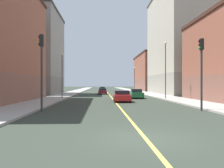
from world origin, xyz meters
TOP-DOWN VIEW (x-y plane):
  - ground_plane at (0.00, 0.00)m, footprint 400.00×400.00m
  - sidewalk_left at (8.52, 49.00)m, footprint 3.79×168.00m
  - sidewalk_right at (-8.52, 49.00)m, footprint 3.79×168.00m
  - lane_center_stripe at (0.00, 49.00)m, footprint 0.16×154.00m
  - building_left_mid at (16.34, 40.09)m, footprint 12.15×22.27m
  - building_left_far at (16.34, 65.27)m, footprint 12.15×22.54m
  - building_right_midblock at (-16.34, 39.69)m, footprint 12.15×15.50m
  - traffic_light_left_near at (6.21, 9.01)m, footprint 0.40×0.32m
  - traffic_light_right_near at (-6.25, 9.01)m, footprint 0.40×0.32m
  - street_lamp_left_near at (7.23, 22.85)m, footprint 0.36×0.36m
  - street_lamp_right_near at (-7.23, 24.65)m, footprint 0.36×0.36m
  - street_lamp_left_far at (7.23, 52.32)m, footprint 0.36×0.36m
  - car_green at (3.60, 25.62)m, footprint 1.86×4.23m
  - car_maroon at (-1.32, 40.00)m, footprint 1.80×4.19m
  - car_red at (0.82, 18.87)m, footprint 2.01×4.31m
  - car_black at (-1.19, 67.38)m, footprint 1.98×4.02m

SIDE VIEW (x-z plane):
  - ground_plane at x=0.00m, z-range 0.00..0.00m
  - lane_center_stripe at x=0.00m, z-range 0.00..0.01m
  - sidewalk_left at x=8.52m, z-range 0.00..0.15m
  - sidewalk_right at x=-8.52m, z-range 0.00..0.15m
  - car_maroon at x=-1.32m, z-range -0.02..1.24m
  - car_black at x=-1.19m, z-range -0.01..1.24m
  - car_green at x=3.60m, z-range -0.03..1.36m
  - car_red at x=0.82m, z-range -0.02..1.35m
  - traffic_light_left_near at x=6.21m, z-range 0.86..6.56m
  - traffic_light_right_near at x=-6.25m, z-range 0.88..6.77m
  - street_lamp_right_near at x=-7.23m, z-range 0.88..7.30m
  - street_lamp_left_far at x=7.23m, z-range 0.89..7.43m
  - street_lamp_left_near at x=7.23m, z-range 0.92..8.71m
  - building_left_far at x=16.34m, z-range 0.01..11.57m
  - building_right_midblock at x=-16.34m, z-range 0.01..17.01m
  - building_left_mid at x=16.34m, z-range 0.01..22.22m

